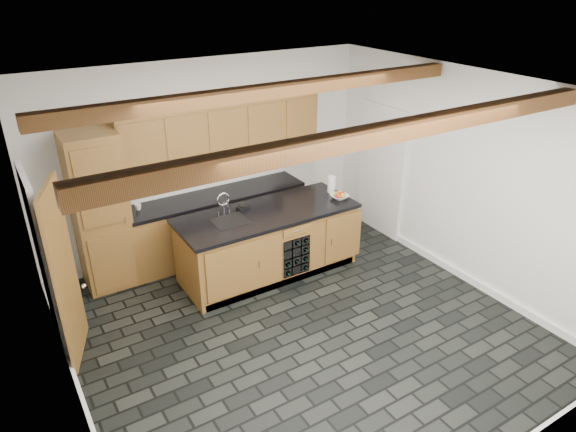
# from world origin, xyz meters

# --- Properties ---
(ground) EXTENTS (5.00, 5.00, 0.00)m
(ground) POSITION_xyz_m (0.00, 0.00, 0.00)
(ground) COLOR black
(ground) RESTS_ON ground
(room_shell) EXTENTS (5.01, 5.00, 5.00)m
(room_shell) POSITION_xyz_m (-0.09, 0.53, 1.53)
(room_shell) COLOR white
(room_shell) RESTS_ON ground
(back_cabinetry) EXTENTS (3.65, 0.62, 2.20)m
(back_cabinetry) POSITION_xyz_m (-0.38, 2.24, 0.98)
(back_cabinetry) COLOR #905F2E
(back_cabinetry) RESTS_ON ground
(island) EXTENTS (2.48, 0.96, 0.93)m
(island) POSITION_xyz_m (0.31, 1.28, 0.46)
(island) COLOR #905F2E
(island) RESTS_ON ground
(faucet) EXTENTS (0.45, 0.40, 0.34)m
(faucet) POSITION_xyz_m (-0.25, 1.33, 0.96)
(faucet) COLOR black
(faucet) RESTS_ON island
(kitchen_scale) EXTENTS (0.20, 0.14, 0.06)m
(kitchen_scale) POSITION_xyz_m (0.07, 1.55, 0.96)
(kitchen_scale) COLOR black
(kitchen_scale) RESTS_ON island
(fruit_bowl) EXTENTS (0.25, 0.25, 0.06)m
(fruit_bowl) POSITION_xyz_m (1.38, 1.13, 0.96)
(fruit_bowl) COLOR white
(fruit_bowl) RESTS_ON island
(fruit_cluster) EXTENTS (0.16, 0.17, 0.07)m
(fruit_cluster) POSITION_xyz_m (1.38, 1.13, 0.99)
(fruit_cluster) COLOR #AF2117
(fruit_cluster) RESTS_ON fruit_bowl
(paper_towel) EXTENTS (0.11, 0.11, 0.24)m
(paper_towel) POSITION_xyz_m (1.42, 1.39, 1.05)
(paper_towel) COLOR white
(paper_towel) RESTS_ON island
(mug) EXTENTS (0.10, 0.10, 0.08)m
(mug) POSITION_xyz_m (-1.15, 2.27, 0.97)
(mug) COLOR white
(mug) RESTS_ON back_cabinetry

